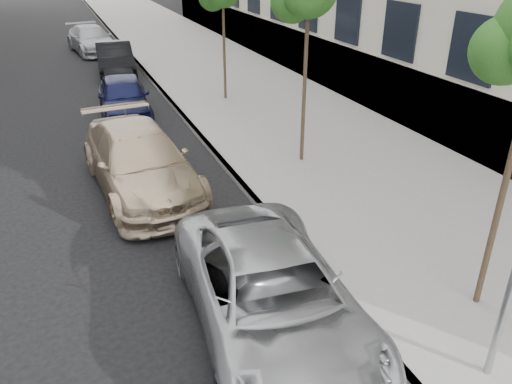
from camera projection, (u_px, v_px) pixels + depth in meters
sidewalk at (189, 52)px, 27.34m from camera, size 6.40×72.00×0.14m
curb at (132, 56)px, 26.30m from camera, size 0.15×72.00×0.14m
minivan at (272, 295)px, 7.50m from camera, size 2.74×5.21×1.40m
suv at (140, 161)px, 11.95m from camera, size 2.51×5.39×1.52m
sedan_blue at (124, 97)px, 17.11m from camera, size 1.96×4.25×1.41m
sedan_black at (115, 59)px, 22.55m from camera, size 1.81×4.47×1.44m
sedan_rear at (91, 39)px, 27.27m from camera, size 2.62×5.06×1.40m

